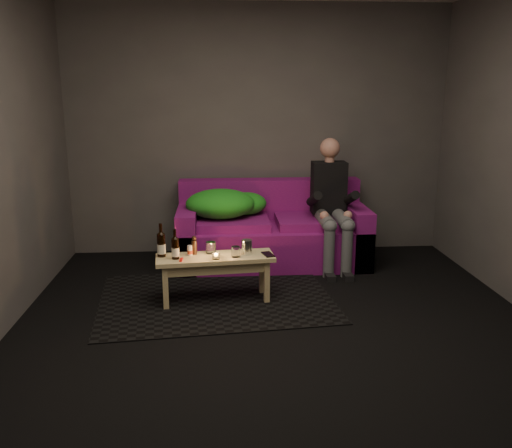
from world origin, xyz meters
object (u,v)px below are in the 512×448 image
Objects in this scene: sofa at (272,234)px; coffee_table at (215,264)px; beer_bottle_a at (161,244)px; steel_cup at (247,247)px; beer_bottle_b at (175,248)px; person at (331,201)px.

sofa is 1.19m from coffee_table.
beer_bottle_a is 0.71m from steel_cup.
coffee_table is at bearing 10.29° from beer_bottle_b.
steel_cup is (0.26, 0.03, 0.13)m from coffee_table.
sofa is at bearing 50.93° from beer_bottle_b.
person reaches higher than steel_cup.
person is 5.08× the size of beer_bottle_b.
person reaches higher than coffee_table.
coffee_table is at bearing -118.81° from sofa.
person is 4.51× the size of beer_bottle_a.
coffee_table is (-0.57, -1.05, 0.03)m from sofa.
sofa is 0.70m from person.
steel_cup reaches higher than coffee_table.
person is 1.25m from steel_cup.
sofa is at bearing 61.19° from coffee_table.
person is at bearing 37.70° from coffee_table.
sofa is 7.61× the size of beer_bottle_b.
beer_bottle_b is at bearing -171.76° from steel_cup.
steel_cup is at bearing -106.94° from sofa.
coffee_table is at bearing -174.29° from steel_cup.
beer_bottle_a is 1.13× the size of beer_bottle_b.
person is at bearing 28.78° from beer_bottle_a.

